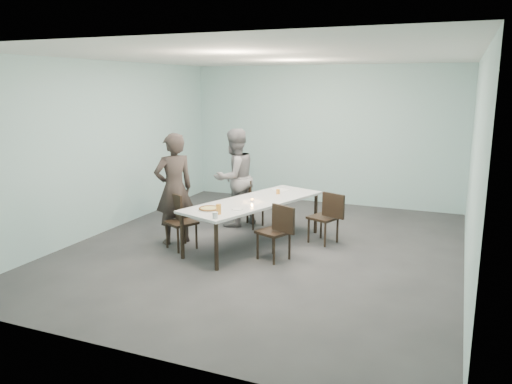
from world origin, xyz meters
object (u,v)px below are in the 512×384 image
at_px(diner_near, 174,189).
at_px(diner_far, 235,178).
at_px(side_plate, 237,209).
at_px(tealight, 252,201).
at_px(chair_far_left, 246,200).
at_px(chair_near_left, 178,217).
at_px(chair_near_right, 278,228).
at_px(chair_far_right, 327,214).
at_px(water_tumbler, 215,215).
at_px(amber_tumbler, 278,192).
at_px(table, 254,204).
at_px(pizza, 209,209).
at_px(beer_glass, 219,209).

distance_m(diner_near, diner_far, 1.43).
bearing_deg(diner_near, side_plate, 114.17).
height_order(diner_far, tealight, diner_far).
height_order(diner_near, diner_far, diner_near).
distance_m(chair_far_left, side_plate, 1.72).
bearing_deg(chair_near_left, chair_far_left, 99.10).
height_order(chair_near_left, diner_far, diner_far).
bearing_deg(tealight, chair_near_right, -37.11).
bearing_deg(diner_far, chair_far_right, 102.49).
height_order(water_tumbler, amber_tumbler, water_tumbler).
xyz_separation_m(chair_far_left, water_tumbler, (0.48, -2.20, 0.29)).
bearing_deg(chair_near_right, side_plate, 29.33).
xyz_separation_m(table, diner_near, (-1.26, -0.39, 0.22)).
xyz_separation_m(chair_near_right, diner_near, (-1.88, 0.18, 0.42)).
bearing_deg(water_tumbler, tealight, 85.47).
height_order(side_plate, tealight, tealight).
bearing_deg(table, chair_far_left, 120.03).
relative_size(chair_near_right, water_tumbler, 9.67).
bearing_deg(chair_near_right, table, -19.57).
bearing_deg(pizza, side_plate, 27.26).
xyz_separation_m(diner_near, tealight, (1.27, 0.28, -0.15)).
xyz_separation_m(diner_near, side_plate, (1.25, -0.24, -0.16)).
distance_m(chair_near_left, pizza, 0.79).
xyz_separation_m(chair_far_left, tealight, (0.57, -1.08, 0.27)).
distance_m(chair_far_right, pizza, 2.01).
bearing_deg(chair_far_left, amber_tumbler, -16.62).
distance_m(side_plate, water_tumbler, 0.60).
relative_size(diner_far, tealight, 32.26).
relative_size(beer_glass, amber_tumbler, 1.88).
xyz_separation_m(table, chair_far_right, (1.09, 0.52, -0.19)).
height_order(chair_near_left, pizza, chair_near_left).
bearing_deg(chair_near_right, water_tumbler, 66.75).
distance_m(chair_near_right, pizza, 1.07).
relative_size(side_plate, beer_glass, 1.20).
bearing_deg(diner_near, water_tumbler, 89.84).
distance_m(table, side_plate, 0.64).
height_order(table, beer_glass, beer_glass).
bearing_deg(pizza, chair_far_left, 95.62).
xyz_separation_m(table, pizza, (-0.39, -0.83, 0.08)).
bearing_deg(chair_far_right, amber_tumbler, 16.08).
bearing_deg(chair_near_right, beer_glass, 53.12).
xyz_separation_m(chair_far_left, amber_tumbler, (0.75, -0.36, 0.29)).
relative_size(chair_far_left, diner_far, 0.48).
bearing_deg(chair_far_right, chair_far_left, 6.57).
relative_size(chair_near_left, beer_glass, 5.80).
xyz_separation_m(diner_near, diner_far, (0.47, 1.35, -0.01)).
relative_size(table, diner_far, 1.52).
distance_m(chair_far_left, diner_near, 1.59).
distance_m(chair_near_right, chair_far_right, 1.18).
bearing_deg(chair_near_right, diner_far, -24.14).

